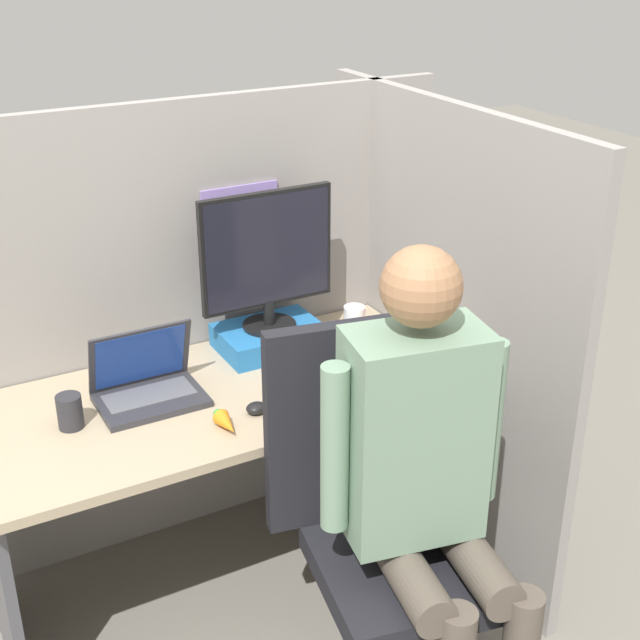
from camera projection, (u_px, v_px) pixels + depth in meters
name	position (u px, v px, depth m)	size (l,w,h in m)	color
cubicle_panel_back	(175.00, 331.00, 2.94)	(1.97, 0.05, 1.51)	gray
cubicle_panel_right	(439.00, 332.00, 2.93)	(0.04, 1.31, 1.51)	gray
desk	(221.00, 440.00, 2.74)	(1.47, 0.68, 0.70)	tan
paper_box	(270.00, 337.00, 2.92)	(0.33, 0.24, 0.08)	#236BAD
monitor	(267.00, 256.00, 2.81)	(0.45, 0.17, 0.46)	black
laptop	(148.00, 386.00, 2.61)	(0.31, 0.22, 0.22)	#2D2D33
mouse	(256.00, 408.00, 2.55)	(0.06, 0.05, 0.03)	black
stapler	(389.00, 330.00, 3.01)	(0.04, 0.13, 0.05)	#A31919
carrot_toy	(227.00, 424.00, 2.46)	(0.05, 0.11, 0.05)	orange
office_chair	(379.00, 518.00, 2.40)	(0.55, 0.60, 1.05)	black
person	(428.00, 471.00, 2.18)	(0.47, 0.48, 1.34)	brown
coffee_mug	(354.00, 320.00, 3.02)	(0.07, 0.07, 0.10)	white
pen_cup	(70.00, 412.00, 2.47)	(0.07, 0.07, 0.10)	#28282D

